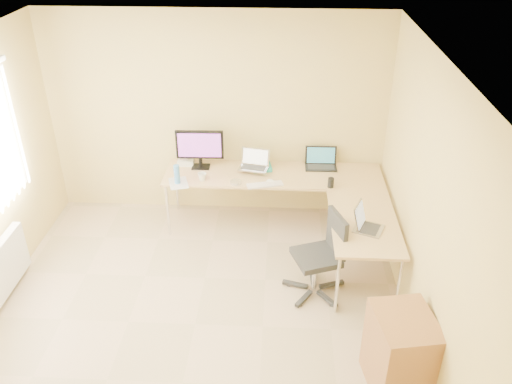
{
  "coord_description": "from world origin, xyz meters",
  "views": [
    {
      "loc": [
        0.8,
        -3.86,
        3.76
      ],
      "look_at": [
        0.55,
        1.1,
        0.9
      ],
      "focal_mm": 37.15,
      "sensor_mm": 36.0,
      "label": 1
    }
  ],
  "objects_px": {
    "desk_return": "(361,249)",
    "water_bottle": "(177,174)",
    "office_chair": "(316,253)",
    "cabinet": "(400,355)",
    "laptop_black": "(321,159)",
    "monitor": "(200,149)",
    "keyboard": "(265,185)",
    "laptop_center": "(254,160)",
    "mug": "(202,177)",
    "desk_main": "(273,199)",
    "desk_fan": "(184,156)",
    "laptop_return": "(370,220)"
  },
  "relations": [
    {
      "from": "laptop_center",
      "to": "laptop_black",
      "type": "bearing_deg",
      "value": 22.65
    },
    {
      "from": "laptop_center",
      "to": "water_bottle",
      "type": "distance_m",
      "value": 0.95
    },
    {
      "from": "keyboard",
      "to": "water_bottle",
      "type": "distance_m",
      "value": 1.04
    },
    {
      "from": "monitor",
      "to": "keyboard",
      "type": "bearing_deg",
      "value": -28.74
    },
    {
      "from": "laptop_center",
      "to": "laptop_black",
      "type": "relative_size",
      "value": 0.9
    },
    {
      "from": "laptop_return",
      "to": "office_chair",
      "type": "relative_size",
      "value": 0.35
    },
    {
      "from": "laptop_black",
      "to": "desk_fan",
      "type": "relative_size",
      "value": 1.62
    },
    {
      "from": "office_chair",
      "to": "desk_fan",
      "type": "bearing_deg",
      "value": 116.57
    },
    {
      "from": "monitor",
      "to": "mug",
      "type": "xyz_separation_m",
      "value": [
        0.06,
        -0.34,
        -0.2
      ]
    },
    {
      "from": "monitor",
      "to": "laptop_black",
      "type": "xyz_separation_m",
      "value": [
        1.5,
        0.07,
        -0.13
      ]
    },
    {
      "from": "monitor",
      "to": "mug",
      "type": "distance_m",
      "value": 0.4
    },
    {
      "from": "office_chair",
      "to": "cabinet",
      "type": "bearing_deg",
      "value": -82.12
    },
    {
      "from": "laptop_black",
      "to": "keyboard",
      "type": "xyz_separation_m",
      "value": [
        -0.68,
        -0.5,
        -0.11
      ]
    },
    {
      "from": "desk_return",
      "to": "water_bottle",
      "type": "distance_m",
      "value": 2.27
    },
    {
      "from": "desk_main",
      "to": "desk_fan",
      "type": "xyz_separation_m",
      "value": [
        -1.13,
        0.2,
        0.48
      ]
    },
    {
      "from": "monitor",
      "to": "laptop_center",
      "type": "height_order",
      "value": "monitor"
    },
    {
      "from": "laptop_center",
      "to": "water_bottle",
      "type": "xyz_separation_m",
      "value": [
        -0.88,
        -0.34,
        -0.04
      ]
    },
    {
      "from": "laptop_return",
      "to": "water_bottle",
      "type": "bearing_deg",
      "value": 90.3
    },
    {
      "from": "laptop_black",
      "to": "laptop_center",
      "type": "bearing_deg",
      "value": -169.72
    },
    {
      "from": "keyboard",
      "to": "monitor",
      "type": "bearing_deg",
      "value": 137.11
    },
    {
      "from": "laptop_center",
      "to": "cabinet",
      "type": "relative_size",
      "value": 0.44
    },
    {
      "from": "keyboard",
      "to": "cabinet",
      "type": "relative_size",
      "value": 0.53
    },
    {
      "from": "desk_main",
      "to": "laptop_center",
      "type": "bearing_deg",
      "value": 170.93
    },
    {
      "from": "laptop_black",
      "to": "office_chair",
      "type": "distance_m",
      "value": 1.53
    },
    {
      "from": "monitor",
      "to": "keyboard",
      "type": "distance_m",
      "value": 0.95
    },
    {
      "from": "cabinet",
      "to": "desk_main",
      "type": "bearing_deg",
      "value": 104.1
    },
    {
      "from": "keyboard",
      "to": "desk_main",
      "type": "bearing_deg",
      "value": 57.18
    },
    {
      "from": "cabinet",
      "to": "laptop_center",
      "type": "bearing_deg",
      "value": 108.2
    },
    {
      "from": "mug",
      "to": "office_chair",
      "type": "bearing_deg",
      "value": -39.25
    },
    {
      "from": "laptop_black",
      "to": "office_chair",
      "type": "xyz_separation_m",
      "value": [
        -0.11,
        -1.49,
        -0.35
      ]
    },
    {
      "from": "monitor",
      "to": "desk_return",
      "type": "bearing_deg",
      "value": -32.18
    },
    {
      "from": "mug",
      "to": "cabinet",
      "type": "distance_m",
      "value": 3.04
    },
    {
      "from": "desk_main",
      "to": "cabinet",
      "type": "bearing_deg",
      "value": -65.68
    },
    {
      "from": "desk_fan",
      "to": "office_chair",
      "type": "xyz_separation_m",
      "value": [
        1.6,
        -1.49,
        -0.35
      ]
    },
    {
      "from": "desk_main",
      "to": "laptop_return",
      "type": "xyz_separation_m",
      "value": [
        1.0,
        -1.16,
        0.48
      ]
    },
    {
      "from": "desk_return",
      "to": "office_chair",
      "type": "bearing_deg",
      "value": -150.15
    },
    {
      "from": "desk_return",
      "to": "cabinet",
      "type": "relative_size",
      "value": 1.62
    },
    {
      "from": "laptop_center",
      "to": "mug",
      "type": "relative_size",
      "value": 3.36
    },
    {
      "from": "laptop_black",
      "to": "mug",
      "type": "bearing_deg",
      "value": -164.73
    },
    {
      "from": "desk_return",
      "to": "water_bottle",
      "type": "relative_size",
      "value": 5.45
    },
    {
      "from": "laptop_return",
      "to": "desk_fan",
      "type": "bearing_deg",
      "value": 79.79
    },
    {
      "from": "laptop_black",
      "to": "keyboard",
      "type": "height_order",
      "value": "laptop_black"
    },
    {
      "from": "desk_main",
      "to": "desk_fan",
      "type": "height_order",
      "value": "desk_fan"
    },
    {
      "from": "laptop_black",
      "to": "desk_fan",
      "type": "xyz_separation_m",
      "value": [
        -1.71,
        0.0,
        -0.0
      ]
    },
    {
      "from": "mug",
      "to": "water_bottle",
      "type": "relative_size",
      "value": 0.44
    },
    {
      "from": "office_chair",
      "to": "cabinet",
      "type": "relative_size",
      "value": 1.17
    },
    {
      "from": "mug",
      "to": "office_chair",
      "type": "xyz_separation_m",
      "value": [
        1.32,
        -1.08,
        -0.28
      ]
    },
    {
      "from": "mug",
      "to": "desk_return",
      "type": "bearing_deg",
      "value": -23.48
    },
    {
      "from": "office_chair",
      "to": "cabinet",
      "type": "height_order",
      "value": "office_chair"
    },
    {
      "from": "laptop_black",
      "to": "water_bottle",
      "type": "bearing_deg",
      "value": -164.52
    }
  ]
}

